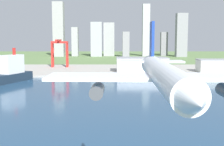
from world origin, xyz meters
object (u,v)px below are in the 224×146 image
Objects in this scene: airplane_landing at (162,76)px; port_crane_red at (58,47)px; warehouse_main at (141,64)px; warehouse_annex at (213,65)px; cargo_ship at (8,73)px.

airplane_landing is 388.00m from port_crane_red.
warehouse_annex is at bearing -2.63° from warehouse_main.
airplane_landing is at bearing -95.23° from warehouse_main.
cargo_ship is 238.25m from warehouse_annex.
warehouse_main is at bearing 29.06° from cargo_ship.
airplane_landing is at bearing -77.85° from port_crane_red.
warehouse_annex is (226.88, 72.72, 0.50)m from cargo_ship.
cargo_ship is 1.68× the size of port_crane_red.
cargo_ship is 1.63× the size of warehouse_annex.
port_crane_red is at bearing 102.15° from airplane_landing.
warehouse_main is at bearing -26.42° from port_crane_red.
port_crane_red is 0.97× the size of warehouse_annex.
warehouse_annex is at bearing 69.70° from airplane_landing.
warehouse_main is 1.54× the size of warehouse_annex.
airplane_landing reaches higher than port_crane_red.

